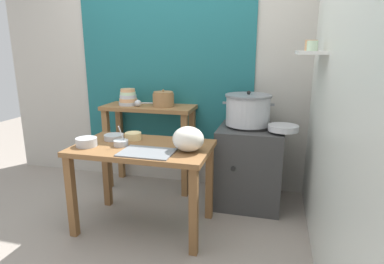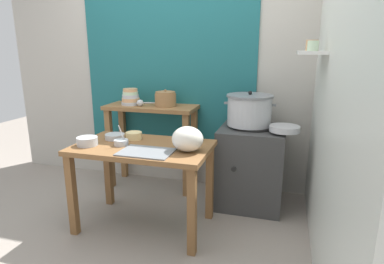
{
  "view_description": "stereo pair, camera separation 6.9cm",
  "coord_description": "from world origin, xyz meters",
  "views": [
    {
      "loc": [
        1.02,
        -2.31,
        1.48
      ],
      "look_at": [
        0.37,
        0.17,
        0.82
      ],
      "focal_mm": 30.39,
      "sensor_mm": 36.0,
      "label": 1
    },
    {
      "loc": [
        1.09,
        -2.29,
        1.48
      ],
      "look_at": [
        0.37,
        0.17,
        0.82
      ],
      "focal_mm": 30.39,
      "sensor_mm": 36.0,
      "label": 2
    }
  ],
  "objects": [
    {
      "name": "clay_pot",
      "position": [
        -0.1,
        0.83,
        0.97
      ],
      "size": [
        0.22,
        0.22,
        0.18
      ],
      "color": "olive",
      "rests_on": "back_shelf_table"
    },
    {
      "name": "wall_back",
      "position": [
        0.08,
        1.1,
        1.3
      ],
      "size": [
        4.4,
        0.12,
        2.6
      ],
      "color": "#B2ADA3",
      "rests_on": "ground"
    },
    {
      "name": "stove_block",
      "position": [
        0.81,
        0.7,
        0.38
      ],
      "size": [
        0.6,
        0.61,
        0.78
      ],
      "color": "#383838",
      "rests_on": "ground"
    },
    {
      "name": "prep_bowl_3",
      "position": [
        0.38,
        0.25,
        0.74
      ],
      "size": [
        0.14,
        0.14,
        0.04
      ],
      "color": "beige",
      "rests_on": "prep_table"
    },
    {
      "name": "steamer_pot",
      "position": [
        0.77,
        0.72,
        0.93
      ],
      "size": [
        0.48,
        0.43,
        0.32
      ],
      "color": "#B7BABF",
      "rests_on": "stove_block"
    },
    {
      "name": "prep_bowl_4",
      "position": [
        -0.31,
        0.13,
        0.74
      ],
      "size": [
        0.17,
        0.17,
        0.04
      ],
      "color": "#B7BABF",
      "rests_on": "prep_table"
    },
    {
      "name": "prep_bowl_1",
      "position": [
        -0.16,
        -0.03,
        0.75
      ],
      "size": [
        0.12,
        0.12,
        0.17
      ],
      "color": "#B7BABF",
      "rests_on": "prep_table"
    },
    {
      "name": "bowl_stack_enamel",
      "position": [
        -0.49,
        0.81,
        0.98
      ],
      "size": [
        0.2,
        0.2,
        0.17
      ],
      "color": "#B7BABF",
      "rests_on": "back_shelf_table"
    },
    {
      "name": "prep_bowl_0",
      "position": [
        -0.15,
        0.17,
        0.75
      ],
      "size": [
        0.14,
        0.14,
        0.06
      ],
      "color": "#E5C684",
      "rests_on": "prep_table"
    },
    {
      "name": "prep_bowl_2",
      "position": [
        -0.43,
        -0.11,
        0.76
      ],
      "size": [
        0.17,
        0.17,
        0.07
      ],
      "color": "#B7BABF",
      "rests_on": "prep_table"
    },
    {
      "name": "back_shelf_table",
      "position": [
        -0.26,
        0.83,
        0.68
      ],
      "size": [
        0.96,
        0.4,
        0.9
      ],
      "color": "olive",
      "rests_on": "ground"
    },
    {
      "name": "serving_tray",
      "position": [
        0.11,
        -0.15,
        0.72
      ],
      "size": [
        0.4,
        0.28,
        0.01
      ],
      "primitive_type": "cube",
      "color": "slate",
      "rests_on": "prep_table"
    },
    {
      "name": "wide_pan",
      "position": [
        1.1,
        0.57,
        0.81
      ],
      "size": [
        0.26,
        0.26,
        0.05
      ],
      "primitive_type": "cylinder",
      "color": "#B7BABF",
      "rests_on": "stove_block"
    },
    {
      "name": "wall_right",
      "position": [
        1.4,
        0.2,
        1.3
      ],
      "size": [
        0.3,
        3.2,
        2.6
      ],
      "color": "silver",
      "rests_on": "ground"
    },
    {
      "name": "ladle",
      "position": [
        -0.34,
        0.76,
        0.94
      ],
      "size": [
        0.27,
        0.12,
        0.07
      ],
      "color": "#B7BABF",
      "rests_on": "back_shelf_table"
    },
    {
      "name": "prep_table",
      "position": [
        -0.0,
        0.02,
        0.61
      ],
      "size": [
        1.1,
        0.66,
        0.72
      ],
      "color": "brown",
      "rests_on": "ground"
    },
    {
      "name": "ground_plane",
      "position": [
        0.0,
        0.0,
        0.0
      ],
      "size": [
        9.0,
        9.0,
        0.0
      ],
      "primitive_type": "plane",
      "color": "gray"
    },
    {
      "name": "plastic_bag",
      "position": [
        0.4,
        -0.03,
        0.82
      ],
      "size": [
        0.24,
        0.22,
        0.19
      ],
      "primitive_type": "ellipsoid",
      "color": "silver",
      "rests_on": "prep_table"
    }
  ]
}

